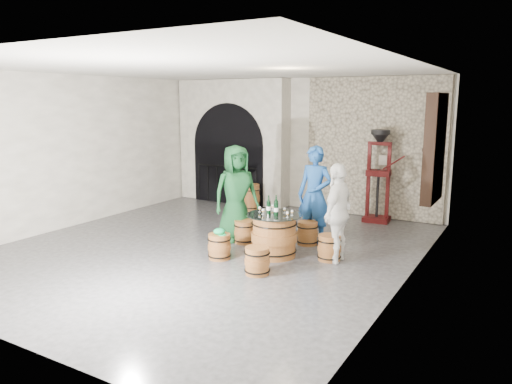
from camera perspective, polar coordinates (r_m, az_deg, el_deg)
The scene contains 30 objects.
ground at distance 8.98m, azimuth -5.47°, elevation -6.59°, with size 8.00×8.00×0.00m, color #2E2E30.
wall_back at distance 12.09m, azimuth 5.56°, elevation 5.63°, with size 8.00×8.00×0.00m, color silver.
wall_left at distance 11.05m, azimuth -20.59°, elevation 4.52°, with size 8.00×8.00×0.00m, color silver.
wall_right at distance 7.19m, azimuth 17.61°, elevation 1.71°, with size 8.00×8.00×0.00m, color silver.
ceiling at distance 8.59m, azimuth -5.86°, elevation 14.25°, with size 8.00×8.00×0.00m, color beige.
stone_facing_panel at distance 11.40m, azimuth 13.70°, elevation 5.07°, with size 3.20×0.12×3.18m, color #AFA48B.
arched_opening at distance 12.78m, azimuth -2.74°, elevation 5.86°, with size 3.10×0.60×3.19m.
shuttered_window at distance 9.52m, azimuth 20.21°, elevation 4.87°, with size 0.23×1.10×2.00m.
barrel_table at distance 8.41m, azimuth 2.16°, elevation -5.13°, with size 0.96×0.96×0.74m.
barrel_stool_left at distance 9.20m, azimuth -1.37°, elevation -4.71°, with size 0.41×0.41×0.44m.
barrel_stool_far at distance 9.16m, azimuth 6.07°, elevation -4.84°, with size 0.41×0.41×0.44m.
barrel_stool_right at distance 8.32m, azimuth 8.61°, elevation -6.51°, with size 0.41×0.41×0.44m.
barrel_stool_near_right at distance 7.58m, azimuth 0.14°, elevation -8.11°, with size 0.41×0.41×0.44m.
barrel_stool_near_left at distance 8.32m, azimuth -4.32°, elevation -6.41°, with size 0.41×0.41×0.44m.
green_cap at distance 8.25m, azimuth -4.34°, elevation -4.67°, with size 0.24×0.20×0.11m.
person_green at distance 9.28m, azimuth -2.36°, elevation -0.11°, with size 0.90×0.59×1.84m, color #12411F.
person_blue at distance 9.16m, azimuth 6.93°, elevation -0.32°, with size 0.67×0.44×1.84m, color navy.
person_white at distance 8.15m, azimuth 9.59°, elevation -2.41°, with size 0.98×0.41×1.66m, color white.
wine_bottle_left at distance 8.30m, azimuth 1.50°, elevation -1.72°, with size 0.08×0.08×0.32m.
wine_bottle_center at distance 8.20m, azimuth 2.38°, elevation -1.88°, with size 0.08×0.08×0.32m.
wine_bottle_right at distance 8.33m, azimuth 2.38°, elevation -1.69°, with size 0.08×0.08×0.32m.
tasting_glass_a at distance 8.28m, azimuth 0.84°, elevation -2.33°, with size 0.05×0.05×0.10m, color #B67723, non-canonical shape.
tasting_glass_b at distance 8.22m, azimuth 4.28°, elevation -2.46°, with size 0.05×0.05×0.10m, color #B67723, non-canonical shape.
tasting_glass_c at distance 8.63m, azimuth 1.97°, elevation -1.80°, with size 0.05×0.05×0.10m, color #B67723, non-canonical shape.
tasting_glass_d at distance 8.39m, azimuth 3.38°, elevation -2.17°, with size 0.05×0.05×0.10m, color #B67723, non-canonical shape.
tasting_glass_e at distance 8.09m, azimuth 3.72°, elevation -2.67°, with size 0.05×0.05×0.10m, color #B67723, non-canonical shape.
tasting_glass_f at distance 8.46m, azimuth 0.44°, elevation -2.06°, with size 0.05×0.05×0.10m, color #B67723, non-canonical shape.
side_barrel at distance 11.84m, azimuth -0.69°, elevation -0.67°, with size 0.49×0.49×0.65m.
corking_press at distance 10.97m, azimuth 14.25°, elevation 2.65°, with size 0.85×0.50×2.04m.
control_box at distance 11.28m, azimuth 14.75°, elevation 3.69°, with size 0.18×0.10×0.22m, color silver.
Camera 1 is at (5.03, -6.94, 2.66)m, focal length 34.00 mm.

